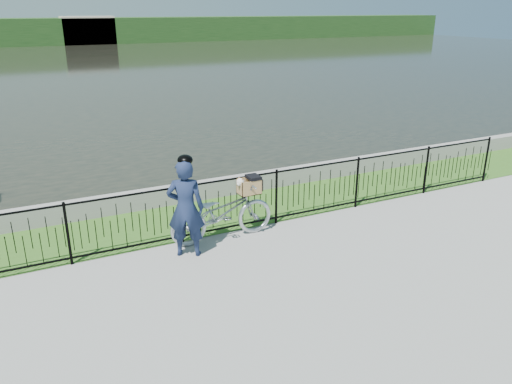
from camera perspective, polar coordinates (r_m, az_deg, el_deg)
ground at (r=8.60m, az=1.46°, el=-8.61°), size 120.00×120.00×0.00m
grass_strip at (r=10.74m, az=-4.96°, el=-2.52°), size 60.00×2.00×0.01m
water at (r=40.03m, az=-21.51°, el=13.01°), size 120.00×120.00×0.00m
quay_wall at (r=11.54m, az=-6.80°, el=0.12°), size 60.00×0.30×0.40m
fence at (r=9.66m, az=-2.89°, el=-1.48°), size 14.00×0.06×1.15m
far_treeline at (r=66.81m, az=-24.11°, el=16.38°), size 120.00×6.00×3.00m
far_building_right at (r=65.90m, az=-18.65°, el=17.11°), size 6.00×3.00×3.20m
bicycle_rig at (r=9.41m, az=-3.86°, el=-2.31°), size 2.04×0.71×1.19m
cyclist at (r=8.74m, az=-8.04°, el=-1.73°), size 0.76×0.65×1.84m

